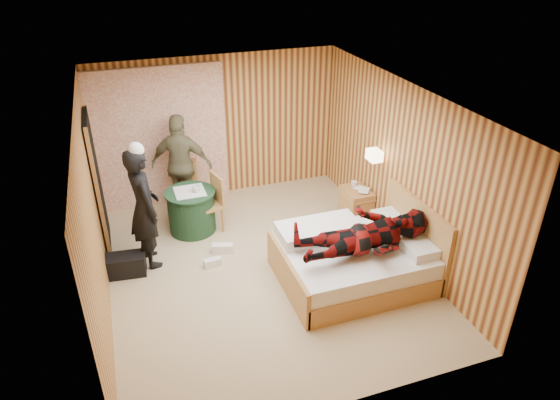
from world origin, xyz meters
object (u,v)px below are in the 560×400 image
object	(u,v)px
wall_lamp	(375,155)
bed	(354,259)
man_on_bed	(367,227)
duffel_bag	(126,265)
round_table	(192,211)
woman_standing	(144,208)
man_at_table	(182,165)
chair_far	(185,183)
nightstand	(356,204)
chair_near	(212,199)

from	to	relation	value
wall_lamp	bed	bearing A→B (deg)	-126.76
wall_lamp	man_on_bed	xyz separation A→B (m)	(-0.77, -1.29, -0.35)
duffel_bag	round_table	bearing A→B (deg)	44.42
bed	man_on_bed	bearing A→B (deg)	-84.18
woman_standing	round_table	bearing A→B (deg)	-59.58
man_at_table	chair_far	bearing A→B (deg)	146.34
man_at_table	man_on_bed	bearing A→B (deg)	147.85
nightstand	woman_standing	bearing A→B (deg)	-177.92
round_table	woman_standing	bearing A→B (deg)	-137.82
round_table	man_at_table	xyz separation A→B (m)	(0.00, 0.66, 0.51)
chair_near	man_at_table	bearing A→B (deg)	-170.02
chair_near	woman_standing	distance (m)	1.26
wall_lamp	chair_far	distance (m)	3.16
woman_standing	man_at_table	size ratio (longest dim) A/B	1.03
chair_near	wall_lamp	bearing A→B (deg)	56.81
chair_far	duffel_bag	bearing A→B (deg)	-113.09
chair_far	woman_standing	xyz separation A→B (m)	(-0.75, -1.29, 0.35)
nightstand	round_table	distance (m)	2.69
bed	chair_near	bearing A→B (deg)	129.38
wall_lamp	round_table	distance (m)	2.98
bed	duffel_bag	world-z (taller)	bed
bed	man_at_table	world-z (taller)	man_at_table
duffel_bag	man_on_bed	bearing A→B (deg)	-17.72
nightstand	round_table	world-z (taller)	round_table
chair_far	wall_lamp	bearing A→B (deg)	-16.34
round_table	duffel_bag	xyz separation A→B (m)	(-1.10, -0.87, -0.20)
round_table	chair_near	world-z (taller)	chair_near
duffel_bag	woman_standing	xyz separation A→B (m)	(0.37, 0.21, 0.74)
nightstand	chair_near	distance (m)	2.37
man_on_bed	woman_standing	bearing A→B (deg)	149.81
nightstand	wall_lamp	bearing A→B (deg)	-83.16
chair_far	woman_standing	world-z (taller)	woman_standing
chair_far	bed	bearing A→B (deg)	-40.77
chair_far	man_at_table	xyz separation A→B (m)	(-0.02, 0.03, 0.32)
bed	man_at_table	size ratio (longest dim) A/B	1.14
man_on_bed	chair_near	bearing A→B (deg)	126.65
woman_standing	bed	bearing A→B (deg)	-128.32
nightstand	bed	bearing A→B (deg)	-117.84
woman_standing	man_on_bed	world-z (taller)	man_on_bed
nightstand	man_on_bed	size ratio (longest dim) A/B	0.32
nightstand	duffel_bag	world-z (taller)	nightstand
bed	nightstand	world-z (taller)	bed
bed	man_at_table	distance (m)	3.28
wall_lamp	nightstand	size ratio (longest dim) A/B	0.46
wall_lamp	nightstand	distance (m)	1.08
wall_lamp	round_table	size ratio (longest dim) A/B	0.33
duffel_bag	wall_lamp	bearing A→B (deg)	5.63
bed	round_table	size ratio (longest dim) A/B	2.49
bed	round_table	bearing A→B (deg)	133.70
chair_near	man_on_bed	size ratio (longest dim) A/B	0.53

